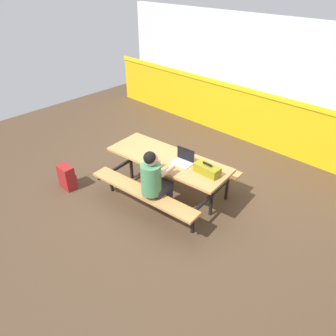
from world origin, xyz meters
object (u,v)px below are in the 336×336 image
Objects in this scene: student_nearer at (155,179)px; backpack_dark at (67,177)px; picnic_table_main at (168,167)px; toolbox_grey at (207,169)px; laptop_silver at (183,160)px.

backpack_dark is (-1.67, -0.53, -0.49)m from student_nearer.
picnic_table_main is 4.83× the size of backpack_dark.
student_nearer is 2.74× the size of backpack_dark.
picnic_table_main is at bearing 36.52° from backpack_dark.
student_nearer is 1.82m from backpack_dark.
student_nearer is 0.79m from toolbox_grey.
toolbox_grey is (0.46, 0.01, 0.02)m from laptop_silver.
laptop_silver reaches higher than backpack_dark.
picnic_table_main is at bearing -166.22° from laptop_silver.
laptop_silver is 0.46m from toolbox_grey.
student_nearer is at bearing -128.87° from toolbox_grey.
student_nearer reaches higher than toolbox_grey.
student_nearer reaches higher than picnic_table_main.
toolbox_grey is at bearing 5.88° from picnic_table_main.
student_nearer is at bearing 17.54° from backpack_dark.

